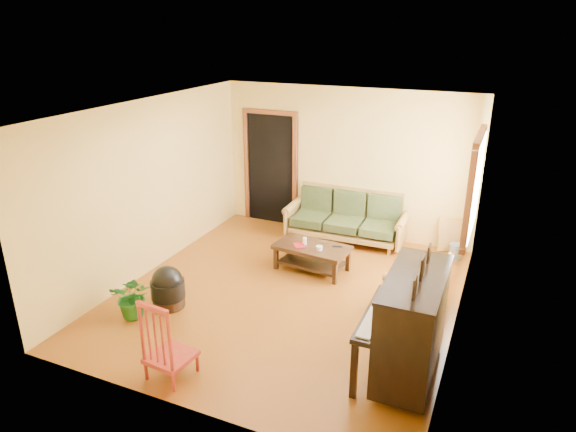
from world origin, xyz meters
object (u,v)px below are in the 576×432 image
at_px(potted_plant, 133,297).
at_px(coffee_table, 312,258).
at_px(sofa, 345,217).
at_px(ceramic_crock, 455,251).
at_px(armchair, 416,278).
at_px(piano, 412,327).
at_px(red_chair, 169,337).
at_px(footstool, 168,292).

bearing_deg(potted_plant, coffee_table, 53.31).
bearing_deg(sofa, ceramic_crock, -1.00).
distance_m(armchair, piano, 1.60).
height_order(piano, ceramic_crock, piano).
bearing_deg(ceramic_crock, red_chair, -119.83).
bearing_deg(coffee_table, sofa, 85.09).
relative_size(armchair, red_chair, 0.78).
relative_size(coffee_table, potted_plant, 1.92).
bearing_deg(sofa, coffee_table, -96.29).
height_order(armchair, piano, piano).
bearing_deg(sofa, footstool, -117.18).
bearing_deg(footstool, sofa, 64.20).
distance_m(sofa, red_chair, 4.31).
distance_m(coffee_table, footstool, 2.26).
relative_size(armchair, potted_plant, 1.29).
relative_size(footstool, potted_plant, 0.78).
xyz_separation_m(red_chair, potted_plant, (-1.16, 0.79, -0.19)).
bearing_deg(ceramic_crock, sofa, -179.62).
bearing_deg(coffee_table, piano, -45.93).
relative_size(red_chair, ceramic_crock, 3.79).
bearing_deg(footstool, red_chair, -52.62).
distance_m(coffee_table, piano, 2.72).
relative_size(piano, red_chair, 1.41).
bearing_deg(ceramic_crock, coffee_table, -146.60).
bearing_deg(coffee_table, red_chair, -99.02).
bearing_deg(footstool, piano, -2.55).
bearing_deg(piano, ceramic_crock, 87.57).
relative_size(sofa, armchair, 2.72).
xyz_separation_m(armchair, red_chair, (-2.12, -2.61, 0.10)).
relative_size(sofa, footstool, 4.50).
height_order(coffee_table, armchair, armchair).
xyz_separation_m(footstool, potted_plant, (-0.25, -0.40, 0.08)).
height_order(armchair, red_chair, red_chair).
xyz_separation_m(sofa, armchair, (1.54, -1.66, -0.06)).
xyz_separation_m(coffee_table, armchair, (1.65, -0.37, 0.17)).
bearing_deg(potted_plant, red_chair, -34.38).
bearing_deg(sofa, armchair, -48.66).
height_order(coffee_table, piano, piano).
relative_size(armchair, piano, 0.56).
bearing_deg(sofa, potted_plant, -117.94).
relative_size(red_chair, potted_plant, 1.64).
bearing_deg(potted_plant, footstool, 57.90).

